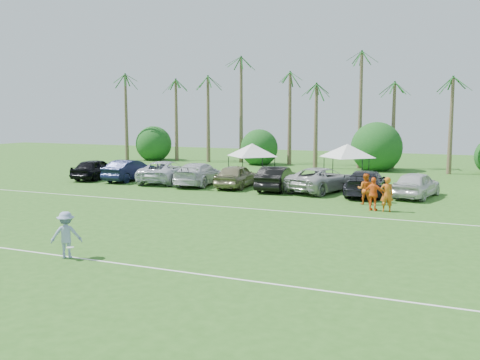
% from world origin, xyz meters
% --- Properties ---
extents(ground, '(120.00, 120.00, 0.00)m').
position_xyz_m(ground, '(0.00, 0.00, 0.00)').
color(ground, '#2D5F1C').
rests_on(ground, ground).
extents(field_lines, '(80.00, 12.10, 0.01)m').
position_xyz_m(field_lines, '(0.00, 8.00, 0.01)').
color(field_lines, white).
rests_on(field_lines, ground).
extents(palm_tree_0, '(2.40, 2.40, 8.90)m').
position_xyz_m(palm_tree_0, '(-22.00, 38.00, 7.48)').
color(palm_tree_0, brown).
rests_on(palm_tree_0, ground).
extents(palm_tree_1, '(2.40, 2.40, 9.90)m').
position_xyz_m(palm_tree_1, '(-17.00, 38.00, 8.35)').
color(palm_tree_1, brown).
rests_on(palm_tree_1, ground).
extents(palm_tree_2, '(2.40, 2.40, 10.90)m').
position_xyz_m(palm_tree_2, '(-12.00, 38.00, 9.21)').
color(palm_tree_2, brown).
rests_on(palm_tree_2, ground).
extents(palm_tree_3, '(2.40, 2.40, 11.90)m').
position_xyz_m(palm_tree_3, '(-8.00, 38.00, 10.06)').
color(palm_tree_3, brown).
rests_on(palm_tree_3, ground).
extents(palm_tree_4, '(2.40, 2.40, 8.90)m').
position_xyz_m(palm_tree_4, '(-4.00, 38.00, 7.48)').
color(palm_tree_4, brown).
rests_on(palm_tree_4, ground).
extents(palm_tree_5, '(2.40, 2.40, 9.90)m').
position_xyz_m(palm_tree_5, '(0.00, 38.00, 8.35)').
color(palm_tree_5, brown).
rests_on(palm_tree_5, ground).
extents(palm_tree_6, '(2.40, 2.40, 10.90)m').
position_xyz_m(palm_tree_6, '(4.00, 38.00, 9.21)').
color(palm_tree_6, brown).
rests_on(palm_tree_6, ground).
extents(palm_tree_7, '(2.40, 2.40, 11.90)m').
position_xyz_m(palm_tree_7, '(8.00, 38.00, 10.06)').
color(palm_tree_7, brown).
rests_on(palm_tree_7, ground).
extents(palm_tree_8, '(2.40, 2.40, 8.90)m').
position_xyz_m(palm_tree_8, '(13.00, 38.00, 7.48)').
color(palm_tree_8, brown).
rests_on(palm_tree_8, ground).
extents(bush_tree_0, '(4.00, 4.00, 4.00)m').
position_xyz_m(bush_tree_0, '(-19.00, 39.00, 1.80)').
color(bush_tree_0, brown).
rests_on(bush_tree_0, ground).
extents(bush_tree_1, '(4.00, 4.00, 4.00)m').
position_xyz_m(bush_tree_1, '(-6.00, 39.00, 1.80)').
color(bush_tree_1, brown).
rests_on(bush_tree_1, ground).
extents(bush_tree_2, '(4.00, 4.00, 4.00)m').
position_xyz_m(bush_tree_2, '(6.00, 39.00, 1.80)').
color(bush_tree_2, brown).
rests_on(bush_tree_2, ground).
extents(sideline_player_a, '(0.80, 0.64, 1.90)m').
position_xyz_m(sideline_player_a, '(9.91, 16.10, 0.95)').
color(sideline_player_a, '#D46017').
rests_on(sideline_player_a, ground).
extents(sideline_player_b, '(0.91, 0.72, 1.82)m').
position_xyz_m(sideline_player_b, '(8.42, 17.99, 0.91)').
color(sideline_player_b, orange).
rests_on(sideline_player_b, ground).
extents(sideline_player_c, '(1.14, 0.62, 1.85)m').
position_xyz_m(sideline_player_c, '(9.21, 16.09, 0.92)').
color(sideline_player_c, orange).
rests_on(sideline_player_c, ground).
extents(canopy_tent_left, '(4.28, 4.28, 3.46)m').
position_xyz_m(canopy_tent_left, '(-1.61, 25.15, 2.97)').
color(canopy_tent_left, black).
rests_on(canopy_tent_left, ground).
extents(canopy_tent_right, '(4.33, 4.33, 3.51)m').
position_xyz_m(canopy_tent_right, '(5.47, 26.72, 3.01)').
color(canopy_tent_right, black).
rests_on(canopy_tent_right, ground).
extents(frisbee_player, '(1.29, 1.17, 1.74)m').
position_xyz_m(frisbee_player, '(0.35, 1.90, 0.87)').
color(frisbee_player, '#8E9CCA').
rests_on(frisbee_player, ground).
extents(parked_car_0, '(2.25, 4.98, 1.66)m').
position_xyz_m(parked_car_0, '(-13.69, 21.44, 0.83)').
color(parked_car_0, black).
rests_on(parked_car_0, ground).
extents(parked_car_1, '(1.97, 5.11, 1.66)m').
position_xyz_m(parked_car_1, '(-10.61, 21.73, 0.83)').
color(parked_car_1, black).
rests_on(parked_car_1, ground).
extents(parked_car_2, '(3.72, 6.35, 1.66)m').
position_xyz_m(parked_car_2, '(-7.53, 22.00, 0.83)').
color(parked_car_2, silver).
rests_on(parked_car_2, ground).
extents(parked_car_3, '(2.80, 5.89, 1.66)m').
position_xyz_m(parked_car_3, '(-4.45, 21.68, 0.83)').
color(parked_car_3, silver).
rests_on(parked_car_3, ground).
extents(parked_car_4, '(2.12, 4.93, 1.66)m').
position_xyz_m(parked_car_4, '(-1.37, 21.62, 0.83)').
color(parked_car_4, gray).
rests_on(parked_car_4, ground).
extents(parked_car_5, '(2.12, 5.15, 1.66)m').
position_xyz_m(parked_car_5, '(1.71, 21.44, 0.83)').
color(parked_car_5, black).
rests_on(parked_car_5, ground).
extents(parked_car_6, '(4.38, 6.52, 1.66)m').
position_xyz_m(parked_car_6, '(4.79, 21.96, 0.83)').
color(parked_car_6, '#ACACAC').
rests_on(parked_car_6, ground).
extents(parked_car_7, '(2.58, 5.82, 1.66)m').
position_xyz_m(parked_car_7, '(7.87, 21.44, 0.83)').
color(parked_car_7, black).
rests_on(parked_car_7, ground).
extents(parked_car_8, '(2.93, 5.17, 1.66)m').
position_xyz_m(parked_car_8, '(10.95, 21.88, 0.83)').
color(parked_car_8, silver).
rests_on(parked_car_8, ground).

